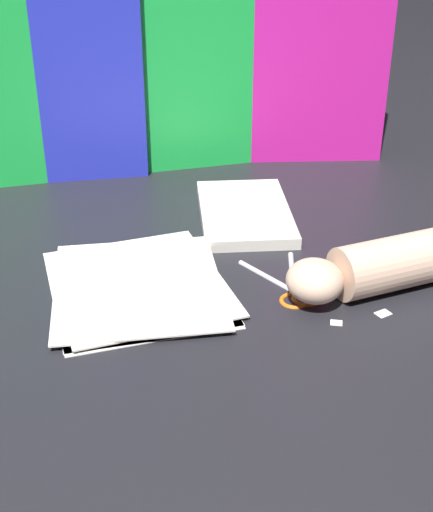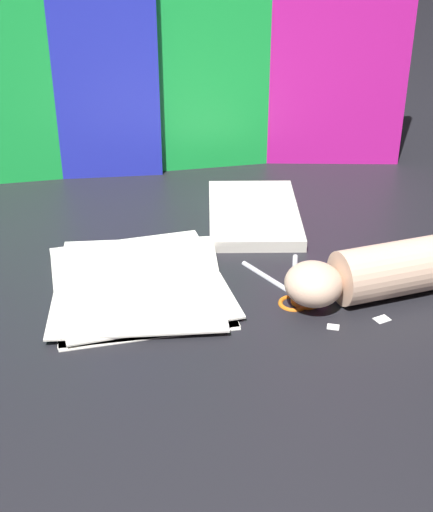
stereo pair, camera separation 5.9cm
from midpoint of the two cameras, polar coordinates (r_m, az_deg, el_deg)
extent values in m
plane|color=black|center=(1.13, -0.96, -1.81)|extent=(6.00, 6.00, 0.00)
cube|color=#2833D1|center=(1.47, -15.31, 16.11)|extent=(0.58, 0.06, 0.56)
cube|color=green|center=(1.48, -2.78, 16.30)|extent=(0.89, 0.04, 0.52)
cube|color=#D81E9E|center=(1.53, 6.46, 17.52)|extent=(0.52, 0.13, 0.57)
cube|color=white|center=(1.11, -4.52, -2.41)|extent=(0.25, 0.29, 0.00)
cube|color=white|center=(1.11, -4.86, -2.31)|extent=(0.27, 0.30, 0.00)
cube|color=white|center=(1.11, -4.66, -2.00)|extent=(0.28, 0.31, 0.00)
cube|color=white|center=(1.10, -4.73, -2.14)|extent=(0.28, 0.31, 0.00)
cube|color=silver|center=(1.32, 4.27, 3.37)|extent=(0.21, 0.29, 0.02)
sphere|color=silver|center=(1.09, 7.75, -2.89)|extent=(0.01, 0.01, 0.01)
cylinder|color=silver|center=(1.13, 5.62, -1.61)|extent=(0.06, 0.11, 0.01)
torus|color=orange|center=(1.08, 8.73, -3.47)|extent=(0.06, 0.06, 0.01)
cylinder|color=silver|center=(1.15, 7.75, -1.32)|extent=(0.04, 0.12, 0.01)
torus|color=orange|center=(1.07, 7.75, -3.62)|extent=(0.06, 0.06, 0.01)
cylinder|color=beige|center=(1.13, 17.13, -0.73)|extent=(0.27, 0.12, 0.08)
ellipsoid|color=beige|center=(1.05, 9.37, -2.24)|extent=(0.10, 0.10, 0.06)
cube|color=white|center=(1.03, 10.95, -5.61)|extent=(0.02, 0.02, 0.00)
cube|color=white|center=(1.06, 14.67, -4.93)|extent=(0.03, 0.02, 0.00)
camera|label=1|loc=(0.03, -88.42, 0.85)|focal=50.00mm
camera|label=2|loc=(0.03, 91.58, -0.85)|focal=50.00mm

